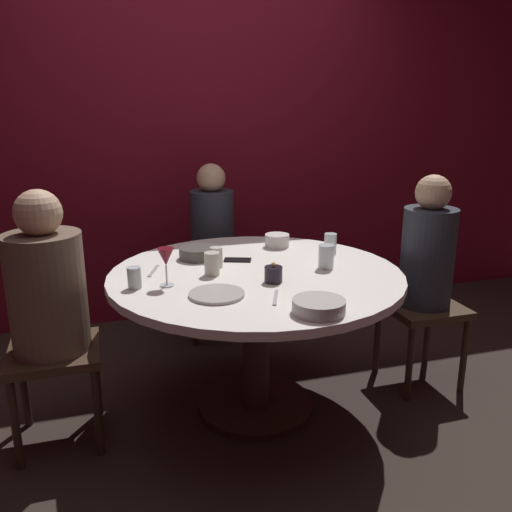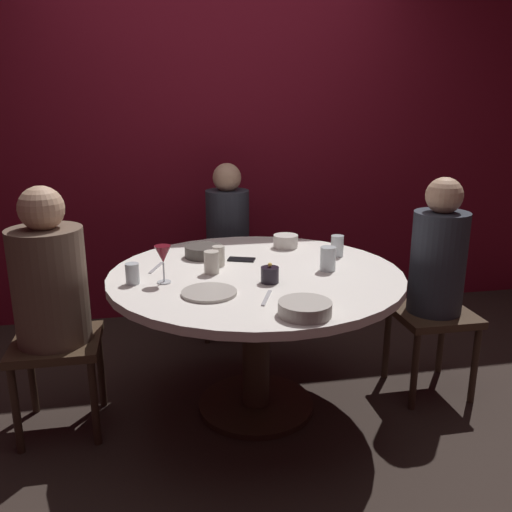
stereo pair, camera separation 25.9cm
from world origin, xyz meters
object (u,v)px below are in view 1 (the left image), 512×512
at_px(dining_table, 256,299).
at_px(cup_by_left_diner, 212,264).
at_px(seated_diner_back, 212,232).
at_px(dinner_plate, 217,294).
at_px(seated_diner_left, 47,293).
at_px(cell_phone, 238,260).
at_px(bowl_small_white, 277,240).
at_px(cup_far_edge, 330,244).
at_px(bowl_serving_large, 319,306).
at_px(candle_holder, 273,274).
at_px(cup_by_right_diner, 134,278).
at_px(cup_near_candle, 326,257).
at_px(seated_diner_right, 427,260).
at_px(cup_center_front, 216,257).
at_px(wine_glass, 166,259).
at_px(bowl_salad_center, 198,253).

distance_m(dining_table, cup_by_left_diner, 0.29).
xyz_separation_m(seated_diner_back, dinner_plate, (-0.26, -1.27, 0.04)).
relative_size(dining_table, seated_diner_left, 1.20).
xyz_separation_m(seated_diner_back, cell_phone, (-0.04, -0.79, 0.03)).
bearing_deg(bowl_small_white, cup_far_edge, -44.83).
bearing_deg(cell_phone, cup_far_edge, 108.47).
xyz_separation_m(bowl_serving_large, bowl_small_white, (0.17, 0.99, 0.01)).
relative_size(candle_holder, cup_far_edge, 0.84).
distance_m(cell_phone, cup_by_right_diner, 0.62).
bearing_deg(cup_by_left_diner, cup_near_candle, -6.21).
xyz_separation_m(seated_diner_right, bowl_serving_large, (-0.88, -0.58, 0.05)).
bearing_deg(seated_diner_left, dinner_plate, -21.33).
height_order(dining_table, cup_center_front, cup_center_front).
bearing_deg(seated_diner_back, wine_glass, -22.36).
relative_size(bowl_serving_large, cup_by_right_diner, 2.19).
height_order(bowl_serving_large, cup_by_left_diner, cup_by_left_diner).
xyz_separation_m(dining_table, seated_diner_right, (0.97, 0.00, 0.12)).
distance_m(bowl_salad_center, cup_far_edge, 0.72).
relative_size(seated_diner_right, bowl_salad_center, 5.91).
bearing_deg(cup_by_left_diner, wine_glass, -156.66).
bearing_deg(wine_glass, cell_phone, 35.67).
height_order(seated_diner_right, bowl_small_white, seated_diner_right).
xyz_separation_m(dining_table, cup_center_front, (-0.17, 0.13, 0.19)).
relative_size(cell_phone, bowl_serving_large, 0.66).
bearing_deg(bowl_salad_center, cell_phone, -28.25).
height_order(seated_diner_back, bowl_serving_large, seated_diner_back).
bearing_deg(seated_diner_left, cup_by_left_diner, 1.23).
bearing_deg(seated_diner_right, dining_table, 0.00).
distance_m(dinner_plate, bowl_salad_center, 0.59).
bearing_deg(cell_phone, candle_holder, 30.82).
height_order(seated_diner_right, cup_far_edge, seated_diner_right).
xyz_separation_m(seated_diner_right, cup_by_right_diner, (-1.55, -0.07, 0.07)).
bearing_deg(cup_by_right_diner, cup_by_left_diner, 13.03).
bearing_deg(seated_diner_left, seated_diner_back, 46.14).
height_order(bowl_serving_large, cup_near_candle, cup_near_candle).
height_order(seated_diner_right, bowl_salad_center, seated_diner_right).
bearing_deg(bowl_serving_large, candle_holder, 97.14).
bearing_deg(seated_diner_right, cup_by_left_diner, -0.78).
bearing_deg(wine_glass, cup_by_left_diner, 23.34).
bearing_deg(dining_table, cup_by_left_diner, 175.74).
height_order(candle_holder, bowl_salad_center, candle_holder).
bearing_deg(dining_table, seated_diner_right, 0.00).
relative_size(candle_holder, bowl_serving_large, 0.45).
bearing_deg(cup_by_right_diner, dinner_plate, -31.95).
distance_m(wine_glass, cup_by_right_diner, 0.16).
distance_m(seated_diner_right, cup_center_front, 1.14).
bearing_deg(wine_glass, cup_near_candle, 2.72).
bearing_deg(wine_glass, seated_diner_back, 67.64).
bearing_deg(cup_by_right_diner, bowl_salad_center, 46.60).
bearing_deg(seated_diner_right, dinner_plate, 12.58).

